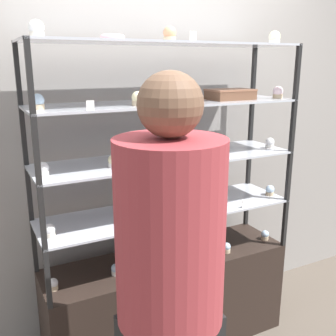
% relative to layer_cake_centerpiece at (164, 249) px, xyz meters
% --- Properties ---
extents(back_wall, '(8.00, 0.05, 2.60)m').
position_rel_layer_cake_centerpiece_xyz_m(back_wall, '(0.02, 0.35, 0.64)').
color(back_wall, gray).
rests_on(back_wall, ground_plane).
extents(display_base, '(1.50, 0.41, 0.60)m').
position_rel_layer_cake_centerpiece_xyz_m(display_base, '(0.02, -0.01, -0.36)').
color(display_base, black).
rests_on(display_base, ground_plane).
extents(display_riser_lower, '(1.50, 0.41, 0.31)m').
position_rel_layer_cake_centerpiece_xyz_m(display_riser_lower, '(0.02, -0.01, 0.24)').
color(display_riser_lower, black).
rests_on(display_riser_lower, display_base).
extents(display_riser_middle, '(1.50, 0.41, 0.31)m').
position_rel_layer_cake_centerpiece_xyz_m(display_riser_middle, '(0.02, -0.01, 0.55)').
color(display_riser_middle, black).
rests_on(display_riser_middle, display_riser_lower).
extents(display_riser_upper, '(1.50, 0.41, 0.31)m').
position_rel_layer_cake_centerpiece_xyz_m(display_riser_upper, '(0.02, -0.01, 0.86)').
color(display_riser_upper, black).
rests_on(display_riser_upper, display_riser_middle).
extents(display_riser_top, '(1.50, 0.41, 0.31)m').
position_rel_layer_cake_centerpiece_xyz_m(display_riser_top, '(0.02, -0.01, 1.17)').
color(display_riser_top, black).
rests_on(display_riser_top, display_riser_upper).
extents(layer_cake_centerpiece, '(0.21, 0.21, 0.11)m').
position_rel_layer_cake_centerpiece_xyz_m(layer_cake_centerpiece, '(0.00, 0.00, 0.00)').
color(layer_cake_centerpiece, brown).
rests_on(layer_cake_centerpiece, display_base).
extents(sheet_cake_frosted, '(0.26, 0.17, 0.06)m').
position_rel_layer_cake_centerpiece_xyz_m(sheet_cake_frosted, '(0.41, -0.04, 0.91)').
color(sheet_cake_frosted, brown).
rests_on(sheet_cake_frosted, display_riser_upper).
extents(cupcake_0, '(0.05, 0.05, 0.06)m').
position_rel_layer_cake_centerpiece_xyz_m(cupcake_0, '(-0.67, -0.05, -0.03)').
color(cupcake_0, '#CCB28C').
rests_on(cupcake_0, display_base).
extents(cupcake_1, '(0.05, 0.05, 0.06)m').
position_rel_layer_cake_centerpiece_xyz_m(cupcake_1, '(-0.33, -0.05, -0.03)').
color(cupcake_1, white).
rests_on(cupcake_1, display_base).
extents(cupcake_2, '(0.05, 0.05, 0.06)m').
position_rel_layer_cake_centerpiece_xyz_m(cupcake_2, '(0.37, -0.12, -0.03)').
color(cupcake_2, '#CCB28C').
rests_on(cupcake_2, display_base).
extents(cupcake_3, '(0.05, 0.05, 0.06)m').
position_rel_layer_cake_centerpiece_xyz_m(cupcake_3, '(0.71, -0.08, -0.03)').
color(cupcake_3, '#CCB28C').
rests_on(cupcake_3, display_base).
extents(price_tag_0, '(0.04, 0.00, 0.04)m').
position_rel_layer_cake_centerpiece_xyz_m(price_tag_0, '(0.15, -0.19, -0.03)').
color(price_tag_0, white).
rests_on(price_tag_0, display_base).
extents(cupcake_4, '(0.06, 0.06, 0.07)m').
position_rel_layer_cake_centerpiece_xyz_m(cupcake_4, '(-0.67, -0.08, 0.29)').
color(cupcake_4, beige).
rests_on(cupcake_4, display_riser_lower).
extents(cupcake_5, '(0.06, 0.06, 0.07)m').
position_rel_layer_cake_centerpiece_xyz_m(cupcake_5, '(0.04, -0.08, 0.29)').
color(cupcake_5, beige).
rests_on(cupcake_5, display_riser_lower).
extents(cupcake_6, '(0.06, 0.06, 0.07)m').
position_rel_layer_cake_centerpiece_xyz_m(cupcake_6, '(0.72, -0.08, 0.29)').
color(cupcake_6, '#CCB28C').
rests_on(cupcake_6, display_riser_lower).
extents(price_tag_1, '(0.04, 0.00, 0.04)m').
position_rel_layer_cake_centerpiece_xyz_m(price_tag_1, '(0.44, -0.19, 0.28)').
color(price_tag_1, white).
rests_on(price_tag_1, display_riser_lower).
extents(cupcake_7, '(0.06, 0.06, 0.07)m').
position_rel_layer_cake_centerpiece_xyz_m(cupcake_7, '(-0.67, -0.06, 0.60)').
color(cupcake_7, white).
rests_on(cupcake_7, display_riser_middle).
extents(cupcake_8, '(0.06, 0.06, 0.07)m').
position_rel_layer_cake_centerpiece_xyz_m(cupcake_8, '(-0.33, -0.07, 0.60)').
color(cupcake_8, white).
rests_on(cupcake_8, display_riser_middle).
extents(cupcake_9, '(0.06, 0.06, 0.07)m').
position_rel_layer_cake_centerpiece_xyz_m(cupcake_9, '(0.02, -0.08, 0.60)').
color(cupcake_9, beige).
rests_on(cupcake_9, display_riser_middle).
extents(cupcake_10, '(0.06, 0.06, 0.07)m').
position_rel_layer_cake_centerpiece_xyz_m(cupcake_10, '(0.37, -0.04, 0.60)').
color(cupcake_10, beige).
rests_on(cupcake_10, display_riser_middle).
extents(cupcake_11, '(0.06, 0.06, 0.07)m').
position_rel_layer_cake_centerpiece_xyz_m(cupcake_11, '(0.70, -0.08, 0.60)').
color(cupcake_11, white).
rests_on(cupcake_11, display_riser_middle).
extents(price_tag_2, '(0.04, 0.00, 0.04)m').
position_rel_layer_cake_centerpiece_xyz_m(price_tag_2, '(-0.09, -0.19, 0.59)').
color(price_tag_2, white).
rests_on(price_tag_2, display_riser_middle).
extents(cupcake_12, '(0.06, 0.06, 0.07)m').
position_rel_layer_cake_centerpiece_xyz_m(cupcake_12, '(-0.67, -0.05, 0.91)').
color(cupcake_12, '#CCB28C').
rests_on(cupcake_12, display_riser_upper).
extents(cupcake_13, '(0.06, 0.06, 0.07)m').
position_rel_layer_cake_centerpiece_xyz_m(cupcake_13, '(-0.20, -0.11, 0.91)').
color(cupcake_13, '#CCB28C').
rests_on(cupcake_13, display_riser_upper).
extents(cupcake_14, '(0.06, 0.06, 0.07)m').
position_rel_layer_cake_centerpiece_xyz_m(cupcake_14, '(0.71, -0.11, 0.91)').
color(cupcake_14, '#CCB28C').
rests_on(cupcake_14, display_riser_upper).
extents(price_tag_3, '(0.04, 0.00, 0.04)m').
position_rel_layer_cake_centerpiece_xyz_m(price_tag_3, '(-0.47, -0.19, 0.90)').
color(price_tag_3, white).
rests_on(price_tag_3, display_riser_upper).
extents(cupcake_15, '(0.07, 0.07, 0.08)m').
position_rel_layer_cake_centerpiece_xyz_m(cupcake_15, '(-0.65, -0.07, 1.23)').
color(cupcake_15, beige).
rests_on(cupcake_15, display_riser_top).
extents(cupcake_16, '(0.07, 0.07, 0.08)m').
position_rel_layer_cake_centerpiece_xyz_m(cupcake_16, '(0.01, -0.05, 1.23)').
color(cupcake_16, '#CCB28C').
rests_on(cupcake_16, display_riser_top).
extents(cupcake_17, '(0.07, 0.07, 0.08)m').
position_rel_layer_cake_centerpiece_xyz_m(cupcake_17, '(0.70, -0.05, 1.23)').
color(cupcake_17, white).
rests_on(cupcake_17, display_riser_top).
extents(price_tag_4, '(0.04, 0.00, 0.04)m').
position_rel_layer_cake_centerpiece_xyz_m(price_tag_4, '(0.06, -0.19, 1.21)').
color(price_tag_4, white).
rests_on(price_tag_4, display_riser_top).
extents(donut_glazed, '(0.12, 0.12, 0.03)m').
position_rel_layer_cake_centerpiece_xyz_m(donut_glazed, '(-0.28, 0.00, 1.20)').
color(donut_glazed, '#EFB2BC').
rests_on(donut_glazed, display_riser_top).
extents(customer_figure, '(0.40, 0.40, 1.73)m').
position_rel_layer_cake_centerpiece_xyz_m(customer_figure, '(-0.36, -0.76, 0.26)').
color(customer_figure, black).
rests_on(customer_figure, ground_plane).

